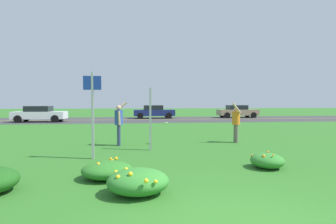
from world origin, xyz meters
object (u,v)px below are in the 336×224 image
object	(u,v)px
sign_post_near_path	(93,107)
frisbee_white	(165,123)
person_thrower_blue_shirt	(119,121)
car_white_center_left	(40,114)
car_tan_rightmost	(237,111)
person_catcher_orange_shirt	(236,121)
sign_post_by_roadside	(150,119)
car_navy_center_right	(154,112)

from	to	relation	value
sign_post_near_path	frisbee_white	xyz separation A→B (m)	(2.62, 2.72, -0.75)
person_thrower_blue_shirt	car_white_center_left	xyz separation A→B (m)	(-7.99, 14.29, -0.28)
sign_post_near_path	car_tan_rightmost	world-z (taller)	sign_post_near_path
person_catcher_orange_shirt	car_white_center_left	bearing A→B (deg)	133.06
person_catcher_orange_shirt	car_tan_rightmost	world-z (taller)	person_catcher_orange_shirt
person_thrower_blue_shirt	frisbee_white	distance (m)	1.96
person_thrower_blue_shirt	sign_post_near_path	bearing A→B (deg)	-104.45
sign_post_by_roadside	frisbee_white	size ratio (longest dim) A/B	9.14
person_thrower_blue_shirt	car_white_center_left	size ratio (longest dim) A/B	0.41
person_thrower_blue_shirt	sign_post_by_roadside	bearing A→B (deg)	-44.61
car_white_center_left	frisbee_white	bearing A→B (deg)	-54.89
person_thrower_blue_shirt	person_catcher_orange_shirt	world-z (taller)	person_thrower_blue_shirt
sign_post_by_roadside	car_white_center_left	world-z (taller)	sign_post_by_roadside
car_navy_center_right	person_catcher_orange_shirt	bearing A→B (deg)	-82.34
person_thrower_blue_shirt	car_navy_center_right	size ratio (longest dim) A/B	0.41
person_thrower_blue_shirt	car_white_center_left	distance (m)	16.38
sign_post_near_path	frisbee_white	world-z (taller)	sign_post_near_path
frisbee_white	car_white_center_left	bearing A→B (deg)	125.11
person_thrower_blue_shirt	car_navy_center_right	world-z (taller)	person_thrower_blue_shirt
person_thrower_blue_shirt	car_navy_center_right	bearing A→B (deg)	81.76
sign_post_near_path	sign_post_by_roadside	xyz separation A→B (m)	(1.91, 1.34, -0.49)
car_white_center_left	sign_post_near_path	bearing A→B (deg)	-66.51
car_white_center_left	car_tan_rightmost	xyz separation A→B (m)	(20.35, 4.27, 0.00)
person_catcher_orange_shirt	car_white_center_left	xyz separation A→B (m)	(-13.15, 14.07, -0.21)
sign_post_near_path	person_catcher_orange_shirt	bearing A→B (deg)	25.64
sign_post_near_path	car_navy_center_right	distance (m)	21.42
car_white_center_left	car_navy_center_right	world-z (taller)	same
sign_post_near_path	person_thrower_blue_shirt	distance (m)	2.73
sign_post_by_roadside	car_navy_center_right	world-z (taller)	sign_post_by_roadside
sign_post_by_roadside	frisbee_white	world-z (taller)	sign_post_by_roadside
car_navy_center_right	sign_post_near_path	bearing A→B (deg)	-99.01
frisbee_white	person_thrower_blue_shirt	bearing A→B (deg)	-175.66
car_white_center_left	car_tan_rightmost	size ratio (longest dim) A/B	1.00
person_catcher_orange_shirt	frisbee_white	distance (m)	3.20
car_navy_center_right	car_tan_rightmost	bearing A→B (deg)	0.00
frisbee_white	car_navy_center_right	size ratio (longest dim) A/B	0.06
car_tan_rightmost	person_catcher_orange_shirt	bearing A→B (deg)	-111.44
sign_post_near_path	person_thrower_blue_shirt	xyz separation A→B (m)	(0.66, 2.57, -0.66)
sign_post_near_path	frisbee_white	distance (m)	3.85
frisbee_white	car_tan_rightmost	size ratio (longest dim) A/B	0.06
frisbee_white	car_navy_center_right	distance (m)	18.43
sign_post_by_roadside	person_thrower_blue_shirt	world-z (taller)	sign_post_by_roadside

